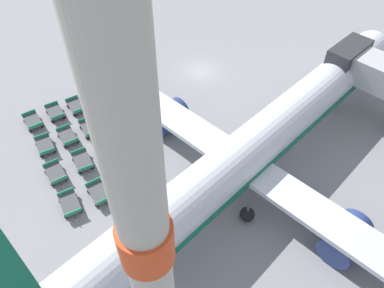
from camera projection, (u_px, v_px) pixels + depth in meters
The scene contains 15 objects.
ground_plane at pixel (201, 71), 44.74m from camera, with size 500.00×500.00×0.00m, color gray.
airplane at pixel (250, 150), 31.24m from camera, with size 36.54×46.45×13.05m.
baggage_dolly_row_near_col_a at pixel (33, 121), 37.87m from camera, with size 3.19×1.72×0.92m.
baggage_dolly_row_near_col_b at pixel (45, 146), 35.48m from camera, with size 3.21×1.84×0.92m.
baggage_dolly_row_near_col_c at pixel (55, 173), 33.11m from camera, with size 3.19×1.74×0.92m.
baggage_dolly_row_near_col_d at pixel (70, 204), 30.83m from camera, with size 3.22×1.87×0.92m.
baggage_dolly_row_mid_a_col_a at pixel (55, 112), 38.83m from camera, with size 3.20×1.77×0.92m.
baggage_dolly_row_mid_a_col_b at pixel (68, 137), 36.34m from camera, with size 3.20×1.76×0.92m.
baggage_dolly_row_mid_a_col_c at pixel (83, 161), 34.10m from camera, with size 3.21×1.85×0.92m.
baggage_dolly_row_mid_a_col_d at pixel (99, 193), 31.61m from camera, with size 3.19×1.73×0.92m.
baggage_dolly_row_mid_b_col_a at pixel (76, 106), 39.51m from camera, with size 3.19×1.71×0.92m.
baggage_dolly_row_mid_b_col_b at pixel (89, 128), 37.16m from camera, with size 3.21×1.80×0.92m.
baggage_dolly_row_mid_b_col_c at pixel (107, 153), 34.84m from camera, with size 3.21×1.84×0.92m.
baggage_dolly_row_mid_b_col_d at pixel (124, 180), 32.59m from camera, with size 3.21×1.83×0.92m.
stand_guidance_stripe at pixel (147, 227), 29.84m from camera, with size 3.72×32.29×0.01m.
Camera 1 is at (28.11, -24.71, 26.04)m, focal length 35.00 mm.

